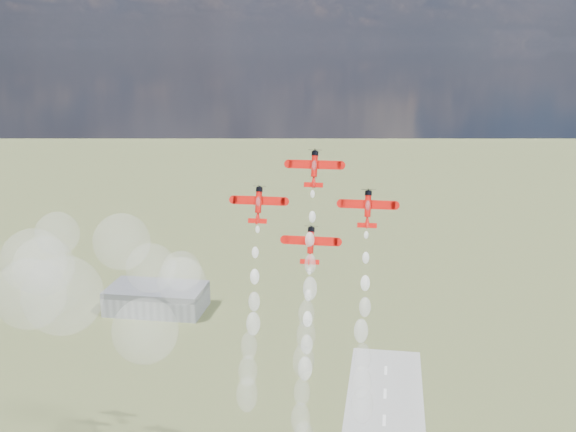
% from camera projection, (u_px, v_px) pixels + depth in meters
% --- Properties ---
extents(hangar, '(50.00, 28.00, 13.00)m').
position_uv_depth(hangar, '(157.00, 298.00, 352.68)').
color(hangar, gray).
rests_on(hangar, ground).
extents(plane_lead, '(12.89, 5.61, 8.87)m').
position_uv_depth(plane_lead, '(314.00, 168.00, 163.34)').
color(plane_lead, red).
rests_on(plane_lead, ground).
extents(plane_left, '(12.89, 5.61, 8.87)m').
position_uv_depth(plane_left, '(258.00, 204.00, 164.51)').
color(plane_left, red).
rests_on(plane_left, ground).
extents(plane_right, '(12.89, 5.61, 8.87)m').
position_uv_depth(plane_right, '(368.00, 208.00, 160.53)').
color(plane_right, red).
rests_on(plane_right, ground).
extents(plane_slot, '(12.89, 5.61, 8.87)m').
position_uv_depth(plane_slot, '(311.00, 244.00, 161.69)').
color(plane_slot, red).
rests_on(plane_slot, ground).
extents(smoke_trail_lead, '(5.16, 16.47, 40.68)m').
position_uv_depth(smoke_trail_lead, '(306.00, 327.00, 159.85)').
color(smoke_trail_lead, white).
rests_on(smoke_trail_lead, plane_lead).
extents(smoke_trail_left, '(5.10, 16.59, 40.20)m').
position_uv_depth(smoke_trail_left, '(249.00, 361.00, 161.14)').
color(smoke_trail_left, white).
rests_on(smoke_trail_left, plane_left).
extents(smoke_trail_right, '(5.23, 16.50, 40.36)m').
position_uv_depth(smoke_trail_right, '(362.00, 371.00, 157.03)').
color(smoke_trail_right, white).
rests_on(smoke_trail_right, plane_right).
extents(smoke_trail_slot, '(5.73, 15.94, 40.56)m').
position_uv_depth(smoke_trail_slot, '(303.00, 407.00, 158.43)').
color(smoke_trail_slot, white).
rests_on(smoke_trail_slot, plane_slot).
extents(drifted_smoke_cloud, '(54.67, 39.11, 40.72)m').
position_uv_depth(drifted_smoke_cloud, '(86.00, 282.00, 181.15)').
color(drifted_smoke_cloud, white).
rests_on(drifted_smoke_cloud, ground).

